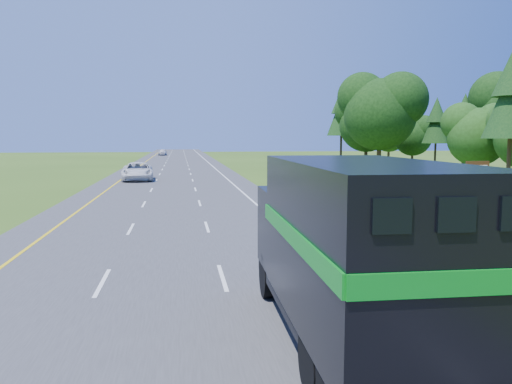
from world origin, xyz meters
TOP-DOWN VIEW (x-y plane):
  - road at (0.00, 50.00)m, footprint 15.00×260.00m
  - lane_markings at (0.00, 50.00)m, footprint 11.15×260.00m
  - horse_truck at (4.01, 5.27)m, footprint 3.02×8.98m
  - white_suv at (-3.73, 47.83)m, footprint 3.48×6.81m
  - far_car at (-3.54, 118.64)m, footprint 2.20×4.67m
  - exit_sign at (9.67, 10.88)m, footprint 2.15×0.11m
  - delineator at (9.32, 16.30)m, footprint 0.10×0.06m

SIDE VIEW (x-z plane):
  - road at x=0.00m, z-range 0.00..0.04m
  - lane_markings at x=0.00m, z-range 0.04..0.05m
  - delineator at x=9.32m, z-range 0.04..1.28m
  - far_car at x=-3.54m, z-range 0.04..1.58m
  - white_suv at x=-3.73m, z-range 0.04..1.88m
  - horse_truck at x=4.01m, z-range 0.18..4.12m
  - exit_sign at x=9.67m, z-range 0.54..4.19m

